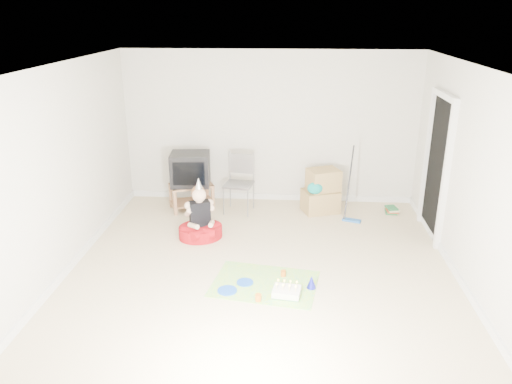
# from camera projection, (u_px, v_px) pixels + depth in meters

# --- Properties ---
(ground) EXTENTS (5.00, 5.00, 0.00)m
(ground) POSITION_uv_depth(u_px,v_px,m) (261.00, 266.00, 6.61)
(ground) COLOR beige
(ground) RESTS_ON ground
(doorway_recess) EXTENTS (0.02, 0.90, 2.05)m
(doorway_recess) POSITION_uv_depth(u_px,v_px,m) (437.00, 169.00, 7.23)
(doorway_recess) COLOR black
(doorway_recess) RESTS_ON ground
(tv_stand) EXTENTS (0.82, 0.68, 0.44)m
(tv_stand) POSITION_uv_depth(u_px,v_px,m) (192.00, 194.00, 8.43)
(tv_stand) COLOR #906241
(tv_stand) RESTS_ON ground
(crt_tv) EXTENTS (0.67, 0.58, 0.54)m
(crt_tv) POSITION_uv_depth(u_px,v_px,m) (190.00, 169.00, 8.28)
(crt_tv) COLOR black
(crt_tv) RESTS_ON tv_stand
(folding_chair) EXTENTS (0.52, 0.50, 0.99)m
(folding_chair) POSITION_uv_depth(u_px,v_px,m) (239.00, 185.00, 8.23)
(folding_chair) COLOR gray
(folding_chair) RESTS_ON ground
(cardboard_boxes) EXTENTS (0.68, 0.62, 0.72)m
(cardboard_boxes) POSITION_uv_depth(u_px,v_px,m) (321.00, 192.00, 8.30)
(cardboard_boxes) COLOR #AA8852
(cardboard_boxes) RESTS_ON ground
(floor_mop) EXTENTS (0.31, 0.38, 1.17)m
(floor_mop) POSITION_uv_depth(u_px,v_px,m) (353.00, 206.00, 7.92)
(floor_mop) COLOR blue
(floor_mop) RESTS_ON ground
(book_pile) EXTENTS (0.21, 0.26, 0.11)m
(book_pile) POSITION_uv_depth(u_px,v_px,m) (392.00, 210.00, 8.34)
(book_pile) COLOR #236938
(book_pile) RESTS_ON ground
(seated_woman) EXTENTS (0.85, 0.85, 0.93)m
(seated_woman) POSITION_uv_depth(u_px,v_px,m) (200.00, 225.00, 7.38)
(seated_woman) COLOR #AD0F16
(seated_woman) RESTS_ON ground
(party_mat) EXTENTS (1.41, 1.12, 0.01)m
(party_mat) POSITION_uv_depth(u_px,v_px,m) (265.00, 284.00, 6.19)
(party_mat) COLOR #DC2E6E
(party_mat) RESTS_ON ground
(birthday_cake) EXTENTS (0.35, 0.30, 0.15)m
(birthday_cake) POSITION_uv_depth(u_px,v_px,m) (287.00, 292.00, 5.92)
(birthday_cake) COLOR white
(birthday_cake) RESTS_ON party_mat
(blue_plate_near) EXTENTS (0.27, 0.27, 0.01)m
(blue_plate_near) POSITION_uv_depth(u_px,v_px,m) (245.00, 282.00, 6.20)
(blue_plate_near) COLOR blue
(blue_plate_near) RESTS_ON party_mat
(blue_plate_far) EXTENTS (0.24, 0.24, 0.01)m
(blue_plate_far) POSITION_uv_depth(u_px,v_px,m) (227.00, 290.00, 6.02)
(blue_plate_far) COLOR blue
(blue_plate_far) RESTS_ON party_mat
(orange_cup_near) EXTENTS (0.09, 0.09, 0.08)m
(orange_cup_near) POSITION_uv_depth(u_px,v_px,m) (283.00, 273.00, 6.35)
(orange_cup_near) COLOR orange
(orange_cup_near) RESTS_ON party_mat
(orange_cup_far) EXTENTS (0.08, 0.08, 0.08)m
(orange_cup_far) POSITION_uv_depth(u_px,v_px,m) (258.00, 298.00, 5.80)
(orange_cup_far) COLOR orange
(orange_cup_far) RESTS_ON party_mat
(blue_party_hat) EXTENTS (0.13, 0.13, 0.17)m
(blue_party_hat) POSITION_uv_depth(u_px,v_px,m) (311.00, 282.00, 6.06)
(blue_party_hat) COLOR #1A1EB8
(blue_party_hat) RESTS_ON party_mat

